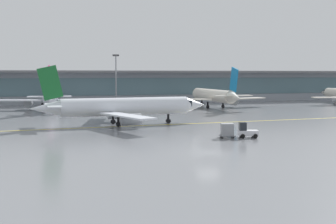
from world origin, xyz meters
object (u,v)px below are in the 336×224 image
(gate_airplane_2, at_px, (213,96))
(taxiing_regional_jet, at_px, (124,107))
(baggage_tug, at_px, (246,131))
(apron_light_mast_1, at_px, (116,77))
(cargo_dolly_lead, at_px, (227,130))
(gate_airplane_1, at_px, (51,96))

(gate_airplane_2, relative_size, taxiing_regional_jet, 1.02)
(baggage_tug, xyz_separation_m, apron_light_mast_1, (-7.95, 68.99, 6.82))
(taxiing_regional_jet, xyz_separation_m, cargo_dolly_lead, (11.19, -18.49, -1.96))
(gate_airplane_2, bearing_deg, cargo_dolly_lead, 159.56)
(gate_airplane_1, height_order, taxiing_regional_jet, gate_airplane_1)
(gate_airplane_2, xyz_separation_m, apron_light_mast_1, (-22.50, 17.50, 4.64))
(gate_airplane_2, distance_m, taxiing_regional_jet, 42.99)
(baggage_tug, height_order, cargo_dolly_lead, baggage_tug)
(baggage_tug, distance_m, apron_light_mast_1, 69.78)
(taxiing_regional_jet, bearing_deg, gate_airplane_2, 44.19)
(gate_airplane_2, height_order, cargo_dolly_lead, gate_airplane_2)
(gate_airplane_1, bearing_deg, taxiing_regional_jet, -160.77)
(gate_airplane_1, xyz_separation_m, apron_light_mast_1, (17.60, 12.40, 4.56))
(gate_airplane_1, relative_size, gate_airplane_2, 1.03)
(taxiing_regional_jet, xyz_separation_m, apron_light_mast_1, (5.78, 49.88, 4.70))
(baggage_tug, bearing_deg, apron_light_mast_1, 110.27)
(cargo_dolly_lead, bearing_deg, apron_light_mast_1, 108.23)
(gate_airplane_2, bearing_deg, gate_airplane_1, 80.87)
(gate_airplane_1, xyz_separation_m, baggage_tug, (25.55, -56.59, -2.26))
(taxiing_regional_jet, height_order, baggage_tug, taxiing_regional_jet)
(baggage_tug, bearing_deg, gate_airplane_1, 128.00)
(gate_airplane_1, distance_m, taxiing_regional_jet, 39.31)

